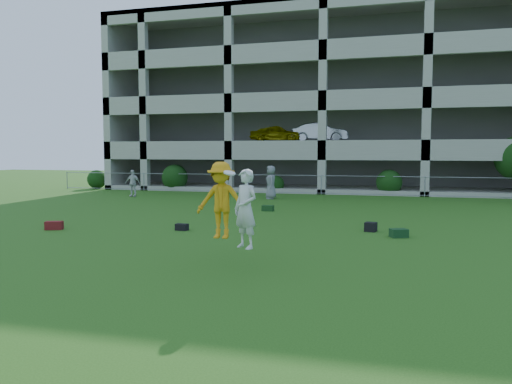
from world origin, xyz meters
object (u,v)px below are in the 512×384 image
(frisbee_contest, at_px, (226,202))
(parking_garage, at_px, (338,107))
(crate_d, at_px, (371,227))
(bystander_b, at_px, (133,183))
(bystander_c, at_px, (271,182))

(frisbee_contest, distance_m, parking_garage, 28.58)
(frisbee_contest, relative_size, parking_garage, 0.06)
(crate_d, height_order, parking_garage, parking_garage)
(bystander_b, bearing_deg, crate_d, -36.45)
(parking_garage, bearing_deg, bystander_c, -100.35)
(bystander_c, relative_size, frisbee_contest, 1.00)
(crate_d, bearing_deg, frisbee_contest, -117.66)
(bystander_c, xyz_separation_m, crate_d, (5.83, -10.10, -0.77))
(bystander_c, bearing_deg, parking_garage, 146.17)
(crate_d, bearing_deg, bystander_c, 120.02)
(bystander_b, relative_size, bystander_c, 0.85)
(crate_d, bearing_deg, parking_garage, 99.04)
(bystander_c, distance_m, parking_garage, 13.56)
(bystander_b, distance_m, bystander_c, 8.16)
(bystander_b, distance_m, crate_d, 16.85)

